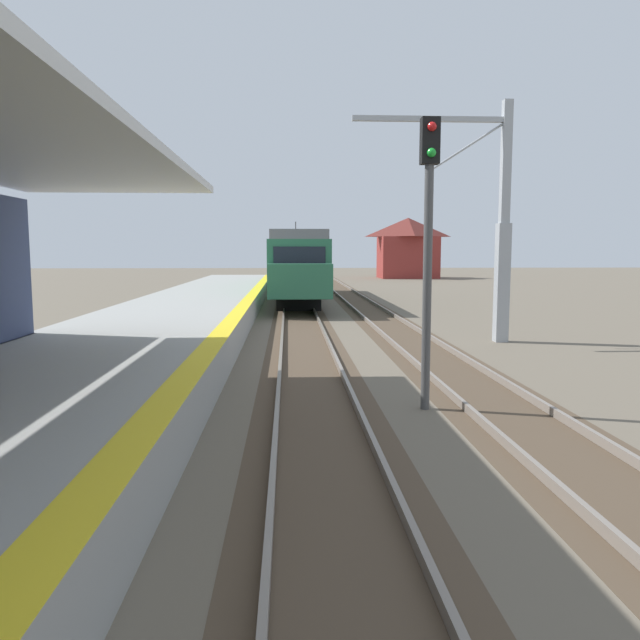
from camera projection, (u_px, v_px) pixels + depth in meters
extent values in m
cube|color=#999993|center=(93.00, 374.00, 12.34)|extent=(5.00, 80.00, 0.90)
cube|color=yellow|center=(207.00, 351.00, 12.40)|extent=(0.50, 80.00, 0.01)
cube|color=#4C3D2D|center=(308.00, 359.00, 16.58)|extent=(2.34, 120.00, 0.01)
cube|color=slate|center=(281.00, 357.00, 16.54)|extent=(0.08, 120.00, 0.15)
cube|color=slate|center=(335.00, 356.00, 16.61)|extent=(0.08, 120.00, 0.15)
cube|color=#4C3D2D|center=(433.00, 358.00, 16.76)|extent=(2.34, 120.00, 0.01)
cube|color=slate|center=(407.00, 355.00, 16.71)|extent=(0.08, 120.00, 0.15)
cube|color=slate|center=(460.00, 355.00, 16.78)|extent=(0.08, 120.00, 0.15)
cube|color=#286647|center=(297.00, 265.00, 36.52)|extent=(2.90, 18.00, 2.70)
cube|color=slate|center=(297.00, 238.00, 36.35)|extent=(2.67, 18.00, 0.44)
cube|color=black|center=(299.00, 260.00, 27.53)|extent=(2.32, 0.06, 1.21)
cube|color=#286647|center=(300.00, 281.00, 26.85)|extent=(2.78, 1.60, 1.49)
cube|color=black|center=(321.00, 258.00, 36.55)|extent=(0.04, 15.84, 0.86)
cylinder|color=#333333|center=(296.00, 229.00, 39.85)|extent=(0.06, 0.06, 0.90)
cube|color=black|center=(298.00, 302.00, 30.91)|extent=(2.17, 2.20, 0.72)
cube|color=black|center=(296.00, 288.00, 42.52)|extent=(2.17, 2.20, 0.72)
cylinder|color=#4C4C4C|center=(427.00, 289.00, 11.14)|extent=(0.16, 0.16, 4.40)
cube|color=black|center=(430.00, 141.00, 10.85)|extent=(0.32, 0.24, 0.80)
sphere|color=red|center=(432.00, 126.00, 10.69)|extent=(0.16, 0.16, 0.16)
sphere|color=green|center=(432.00, 153.00, 10.74)|extent=(0.16, 0.16, 0.16)
cube|color=#9EA3A8|center=(502.00, 283.00, 19.63)|extent=(0.40, 0.40, 3.75)
cube|color=#9EA3A8|center=(506.00, 162.00, 19.22)|extent=(0.28, 0.28, 3.75)
cube|color=#9EA3A8|center=(430.00, 119.00, 18.95)|extent=(4.80, 0.16, 0.16)
cylinder|color=#9EA3A8|center=(468.00, 146.00, 19.10)|extent=(2.47, 0.07, 1.60)
cube|color=maroon|center=(408.00, 257.00, 66.33)|extent=(6.00, 4.80, 4.40)
pyramid|color=maroon|center=(408.00, 227.00, 65.98)|extent=(6.60, 5.28, 2.00)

